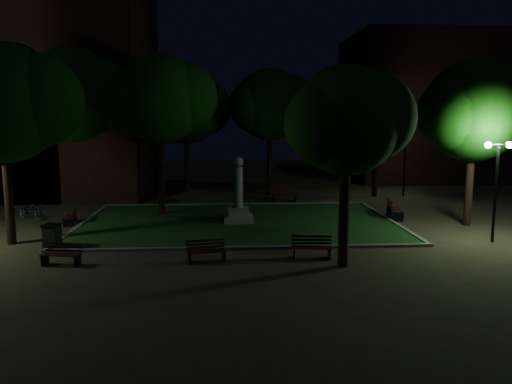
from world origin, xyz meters
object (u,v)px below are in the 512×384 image
bench_left_side (71,217)px  bench_right_side (394,210)px  monument (238,204)px  bicycle (31,211)px  bench_near_right (311,248)px  trash_bin (52,237)px  bench_near_left (206,252)px  bench_west_near (62,255)px  bench_far_side (284,196)px

bench_left_side → bench_right_side: (16.23, 0.43, 0.11)m
monument → bicycle: (-10.57, 1.47, -0.53)m
monument → bench_near_right: bearing=-68.6°
monument → bench_near_right: 6.96m
trash_bin → bench_near_right: bearing=-10.2°
bench_near_left → trash_bin: bearing=149.8°
monument → bicycle: 10.68m
bench_west_near → trash_bin: 2.36m
monument → bench_right_side: 8.08m
bench_west_near → bench_left_side: size_ratio=1.01×
monument → bench_near_left: bearing=-101.4°
monument → bench_near_right: (2.53, -6.46, -0.57)m
bench_near_left → bench_near_right: bench_near_right is taller
bench_near_right → bench_right_side: size_ratio=0.81×
monument → bench_near_left: 6.85m
bench_left_side → bench_far_side: size_ratio=0.89×
bicycle → monument: bearing=-69.1°
monument → bench_near_left: size_ratio=2.15×
monument → trash_bin: 8.81m
bench_left_side → bicycle: 2.70m
bench_near_left → bench_far_side: bench_far_side is taller
bench_west_near → bench_left_side: (-1.77, 6.99, -0.00)m
bench_near_left → bicycle: size_ratio=0.92×
bench_near_left → bench_right_side: (9.39, 7.32, 0.10)m
bench_far_side → bench_left_side: bearing=29.4°
monument → bench_near_left: (-1.34, -6.69, -0.59)m
bench_far_side → bicycle: bearing=20.4°
bench_near_right → bench_far_side: bearing=93.8°
bench_near_left → bench_far_side: bearing=59.2°
bench_near_left → bicycle: bearing=126.5°
monument → bicycle: size_ratio=1.97×
bench_west_near → bench_right_side: bearing=36.2°
monument → trash_bin: (-7.45, -4.68, -0.44)m
bench_left_side → monument: bearing=78.9°
bench_right_side → bench_near_right: bearing=152.7°
bench_near_left → monument: bearing=66.7°
bench_left_side → bench_right_side: bench_right_side is taller
bench_near_right → bench_left_side: (-10.72, 6.66, -0.03)m
bench_west_near → trash_bin: (-1.04, 2.11, 0.16)m
monument → bench_west_near: 9.36m
bench_near_right → bench_west_near: 8.95m
bench_west_near → bench_right_side: bench_right_side is taller
bench_left_side → bench_far_side: 12.64m
monument → bench_west_near: monument is taller
trash_bin → monument: bearing=32.1°
trash_bin → bench_west_near: bearing=-63.9°
bench_left_side → trash_bin: trash_bin is taller
bench_far_side → trash_bin: trash_bin is taller
bench_west_near → bench_far_side: bearing=62.8°
bench_near_left → bench_west_near: 5.07m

